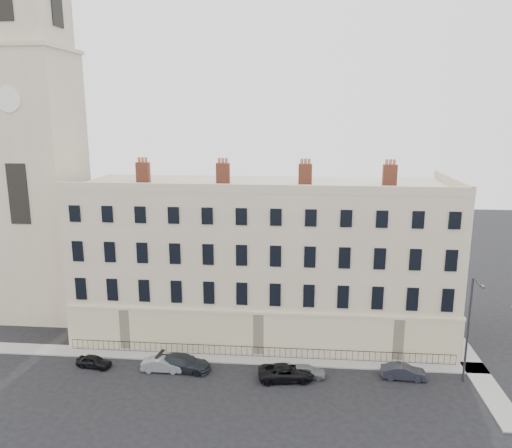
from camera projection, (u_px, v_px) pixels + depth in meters
The scene contains 13 objects.
ground at pixel (327, 393), 39.69m from camera, with size 160.00×160.00×0.00m, color black.
terrace at pixel (264, 258), 50.17m from camera, with size 36.22×12.22×17.00m.
church_tower at pixel (35, 143), 51.75m from camera, with size 8.00×8.13×44.00m.
pavement_terrace at pixel (214, 357), 45.39m from camera, with size 48.00×2.00×0.12m, color gray.
pavement_east_return at pixel (464, 352), 46.33m from camera, with size 2.00×24.00×0.12m, color gray.
railings at pixel (258, 352), 45.33m from camera, with size 35.00×0.04×0.96m.
car_a at pixel (94, 361), 43.65m from camera, with size 1.25×3.10×1.06m, color black.
car_b at pixel (163, 364), 42.98m from camera, with size 1.25×3.59×1.18m, color gray.
car_c at pixel (184, 363), 43.10m from camera, with size 1.91×4.70×1.37m, color #1E2329.
car_d at pixel (286, 372), 41.59m from camera, with size 2.16×4.68×1.30m, color black.
car_e at pixel (307, 371), 42.01m from camera, with size 1.28×3.17×1.08m, color slate.
car_f at pixel (404, 372), 41.72m from camera, with size 1.29×3.71×1.22m, color #21232C.
streetlamp at pixel (469, 326), 40.24m from camera, with size 0.44×1.95×9.04m.
Camera 1 is at (-2.50, -36.10, 21.91)m, focal length 35.00 mm.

